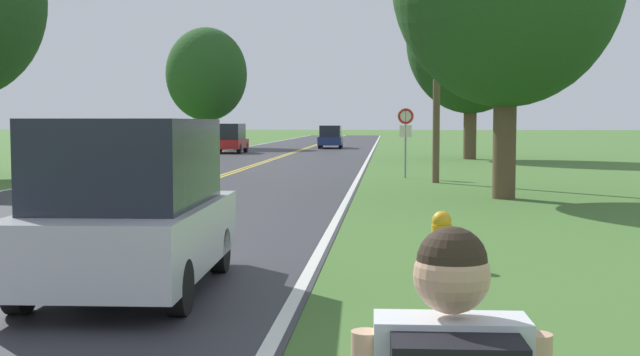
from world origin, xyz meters
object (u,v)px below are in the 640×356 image
traffic_sign (406,125)px  tree_far_back (471,39)px  car_red_van_mid_near (229,138)px  car_dark_blue_van_mid_far (331,136)px  car_silver_van_nearest (131,205)px  fire_hydrant (442,238)px  tree_left_verge (206,74)px  car_champagne_suv_approaching (101,153)px

traffic_sign → tree_far_back: size_ratio=0.24×
car_red_van_mid_near → car_dark_blue_van_mid_far: bearing=-31.0°
car_red_van_mid_near → traffic_sign: bearing=-154.0°
car_dark_blue_van_mid_far → car_silver_van_nearest: bearing=0.2°
car_silver_van_nearest → car_dark_blue_van_mid_far: bearing=179.4°
fire_hydrant → traffic_sign: (-0.12, 18.12, 1.53)m
car_red_van_mid_near → car_dark_blue_van_mid_far: car_red_van_mid_near is taller
tree_far_back → tree_left_verge: bearing=136.1°
tree_far_back → traffic_sign: bearing=-104.4°
car_champagne_suv_approaching → tree_far_back: bearing=-42.5°
car_silver_van_nearest → traffic_sign: bearing=167.4°
car_red_van_mid_near → car_dark_blue_van_mid_far: (5.98, 10.03, -0.09)m
tree_left_verge → car_dark_blue_van_mid_far: size_ratio=2.11×
car_red_van_mid_near → tree_far_back: bearing=-116.6°
car_champagne_suv_approaching → car_red_van_mid_near: 24.68m
fire_hydrant → car_champagne_suv_approaching: car_champagne_suv_approaching is taller
traffic_sign → car_dark_blue_van_mid_far: (-5.06, 32.50, -1.02)m
car_red_van_mid_near → car_dark_blue_van_mid_far: 11.68m
car_silver_van_nearest → car_champagne_suv_approaching: car_silver_van_nearest is taller
fire_hydrant → tree_far_back: (3.74, 33.20, 6.15)m
traffic_sign → car_red_van_mid_near: 25.06m
car_champagne_suv_approaching → car_dark_blue_van_mid_far: car_champagne_suv_approaching is taller
fire_hydrant → car_champagne_suv_approaching: (-10.79, 15.92, 0.57)m
fire_hydrant → car_dark_blue_van_mid_far: car_dark_blue_van_mid_far is taller
traffic_sign → tree_left_verge: 36.61m
tree_far_back → car_red_van_mid_near: 17.54m
car_champagne_suv_approaching → car_dark_blue_van_mid_far: 35.16m
tree_far_back → car_champagne_suv_approaching: 23.26m
car_silver_van_nearest → car_champagne_suv_approaching: bearing=-160.9°
fire_hydrant → car_dark_blue_van_mid_far: (-5.18, 50.63, 0.51)m
fire_hydrant → car_silver_van_nearest: car_silver_van_nearest is taller
traffic_sign → car_dark_blue_van_mid_far: 32.91m
car_dark_blue_van_mid_far → fire_hydrant: bearing=4.7°
fire_hydrant → car_red_van_mid_near: bearing=105.4°
tree_far_back → car_silver_van_nearest: tree_far_back is taller
tree_far_back → car_dark_blue_van_mid_far: bearing=117.1°
fire_hydrant → car_red_van_mid_near: 42.11m
traffic_sign → car_red_van_mid_near: size_ratio=0.65×
traffic_sign → tree_far_back: (3.86, 15.07, 4.62)m
car_dark_blue_van_mid_far → car_champagne_suv_approaching: bearing=-10.4°
tree_left_verge → car_red_van_mid_near: 12.38m
car_champagne_suv_approaching → fire_hydrant: bearing=-148.2°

